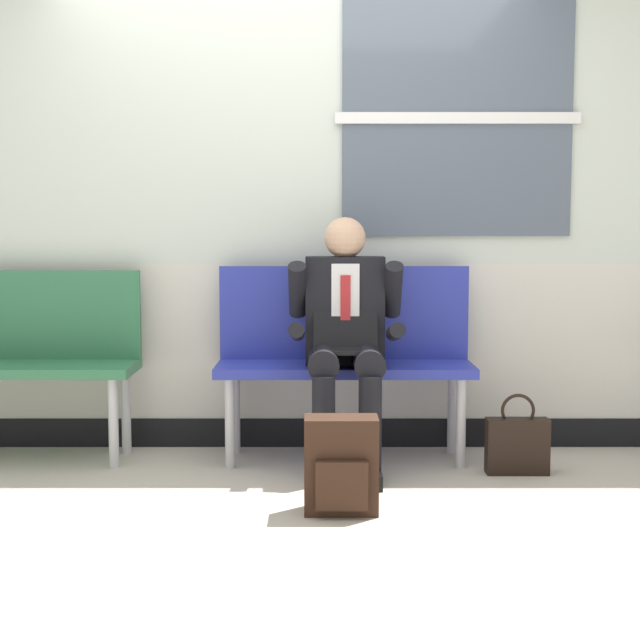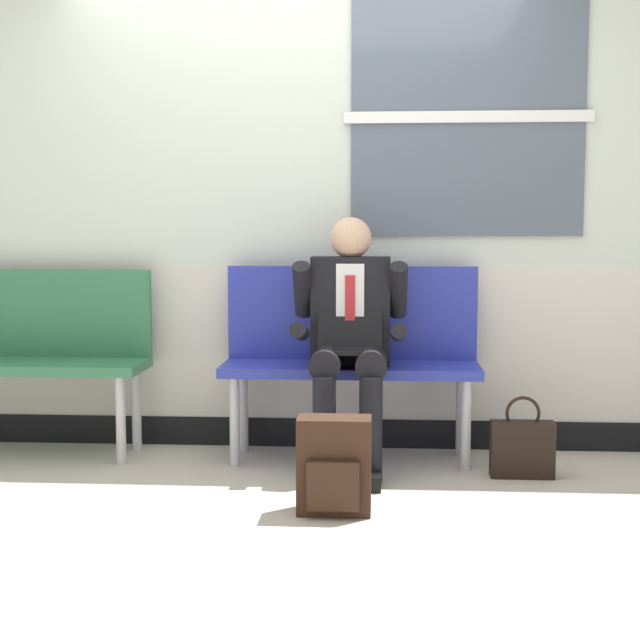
{
  "view_description": "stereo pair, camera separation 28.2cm",
  "coord_description": "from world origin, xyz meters",
  "px_view_note": "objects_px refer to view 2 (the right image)",
  "views": [
    {
      "loc": [
        0.16,
        -4.26,
        1.19
      ],
      "look_at": [
        0.14,
        0.18,
        0.75
      ],
      "focal_mm": 51.3,
      "sensor_mm": 36.0,
      "label": 1
    },
    {
      "loc": [
        0.44,
        -4.25,
        1.19
      ],
      "look_at": [
        0.14,
        0.18,
        0.75
      ],
      "focal_mm": 51.3,
      "sensor_mm": 36.0,
      "label": 2
    }
  ],
  "objects_px": {
    "bench_with_person": "(351,347)",
    "person_seated": "(350,334)",
    "handbag": "(522,448)",
    "backpack": "(334,467)",
    "bench_empty": "(31,346)"
  },
  "relations": [
    {
      "from": "bench_with_person",
      "to": "person_seated",
      "type": "distance_m",
      "value": 0.23
    },
    {
      "from": "person_seated",
      "to": "handbag",
      "type": "relative_size",
      "value": 3.16
    },
    {
      "from": "bench_with_person",
      "to": "person_seated",
      "type": "relative_size",
      "value": 1.05
    },
    {
      "from": "person_seated",
      "to": "handbag",
      "type": "bearing_deg",
      "value": -9.39
    },
    {
      "from": "person_seated",
      "to": "backpack",
      "type": "bearing_deg",
      "value": -92.85
    },
    {
      "from": "bench_empty",
      "to": "person_seated",
      "type": "xyz_separation_m",
      "value": [
        1.7,
        -0.21,
        0.1
      ]
    },
    {
      "from": "backpack",
      "to": "handbag",
      "type": "bearing_deg",
      "value": 35.2
    },
    {
      "from": "person_seated",
      "to": "bench_empty",
      "type": "bearing_deg",
      "value": 173.14
    },
    {
      "from": "bench_with_person",
      "to": "backpack",
      "type": "xyz_separation_m",
      "value": [
        -0.04,
        -0.96,
        -0.38
      ]
    },
    {
      "from": "bench_empty",
      "to": "handbag",
      "type": "height_order",
      "value": "bench_empty"
    },
    {
      "from": "bench_empty",
      "to": "backpack",
      "type": "distance_m",
      "value": 1.96
    },
    {
      "from": "bench_with_person",
      "to": "handbag",
      "type": "bearing_deg",
      "value": -22.45
    },
    {
      "from": "bench_with_person",
      "to": "bench_empty",
      "type": "height_order",
      "value": "bench_with_person"
    },
    {
      "from": "backpack",
      "to": "bench_with_person",
      "type": "bearing_deg",
      "value": 87.76
    },
    {
      "from": "bench_with_person",
      "to": "bench_empty",
      "type": "xyz_separation_m",
      "value": [
        -1.7,
        -0.0,
        -0.01
      ]
    }
  ]
}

